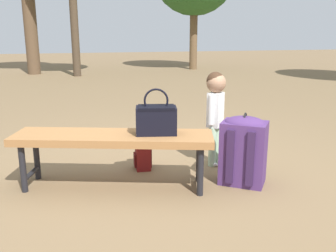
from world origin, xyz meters
The scene contains 6 objects.
ground_plane centered at (0.00, 0.00, 0.00)m, with size 40.00×40.00×0.00m, color brown.
park_bench centered at (-0.36, -0.13, 0.39)m, with size 1.65×0.85×0.45m.
handbag centered at (-0.02, -0.20, 0.58)m, with size 0.35×0.24×0.37m.
child_standing centered at (0.63, 0.17, 0.59)m, with size 0.19×0.19×0.89m.
backpack_large centered at (0.70, -0.31, 0.30)m, with size 0.45×0.43×0.61m.
backpack_small centered at (-0.06, 0.22, 0.15)m, with size 0.17×0.18×0.30m.
Camera 1 is at (-0.64, -3.04, 1.25)m, focal length 40.02 mm.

